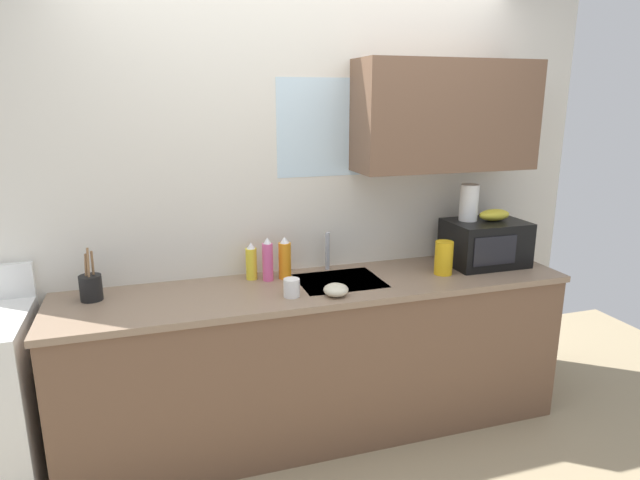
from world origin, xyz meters
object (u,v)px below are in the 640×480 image
Objects in this scene: microwave at (485,243)px; dish_soap_bottle_pink at (268,260)px; banana_bunch at (494,215)px; small_bowl at (336,290)px; utensil_crock at (91,287)px; paper_towel_roll at (469,203)px; mug_white at (292,288)px; cereal_canister at (444,258)px; dish_soap_bottle_orange at (285,259)px; dish_soap_bottle_yellow at (251,262)px.

microwave is 1.86× the size of dish_soap_bottle_pink.
banana_bunch is 1.54× the size of small_bowl.
small_bowl is at bearing -166.69° from microwave.
small_bowl is (0.28, -0.35, -0.08)m from dish_soap_bottle_pink.
paper_towel_roll is at bearing -0.53° from utensil_crock.
paper_towel_roll is 1.24m from mug_white.
paper_towel_roll is 2.32× the size of mug_white.
small_bowl is (0.22, -0.06, -0.02)m from mug_white.
mug_white is (-1.32, -0.19, -0.26)m from banana_bunch.
dish_soap_bottle_pink is 2.61× the size of mug_white.
utensil_crock is at bearing -178.11° from dish_soap_bottle_pink.
paper_towel_roll is 1.13× the size of cereal_canister.
mug_white is at bearing -171.56° from microwave.
dish_soap_bottle_pink is at bearing -175.68° from dish_soap_bottle_orange.
small_bowl is at bearing -168.08° from cereal_canister.
banana_bunch is 0.83× the size of dish_soap_bottle_orange.
paper_towel_roll is at bearing 32.01° from cereal_canister.
mug_white is at bearing -168.41° from paper_towel_roll.
microwave is at bearing 13.31° from small_bowl.
mug_white is at bearing -174.48° from cereal_canister.
dish_soap_bottle_pink is (-0.10, -0.01, 0.00)m from dish_soap_bottle_orange.
mug_white is 0.73× the size of small_bowl.
dish_soap_bottle_pink is 1.16× the size of dish_soap_bottle_yellow.
dish_soap_bottle_pink is (-1.38, 0.10, -0.19)m from banana_bunch.
utensil_crock reaches higher than dish_soap_bottle_yellow.
dish_soap_bottle_orange is 1.02m from utensil_crock.
small_bowl is (0.18, -0.36, -0.08)m from dish_soap_bottle_orange.
utensil_crock is (-1.02, -0.04, -0.04)m from dish_soap_bottle_orange.
dish_soap_bottle_pink is 0.30m from mug_white.
paper_towel_roll is at bearing 161.57° from banana_bunch.
microwave is at bearing -27.38° from paper_towel_roll.
dish_soap_bottle_yellow is at bearing 173.91° from microwave.
paper_towel_roll is at bearing -4.32° from dish_soap_bottle_yellow.
paper_towel_roll is (-0.10, 0.05, 0.24)m from microwave.
microwave is 1.33m from dish_soap_bottle_pink.
microwave is 2.16× the size of dish_soap_bottle_yellow.
dish_soap_bottle_orange is at bearing 2.13° from utensil_crock.
dish_soap_bottle_orange is at bearing 82.34° from mug_white.
paper_towel_roll is at bearing 17.52° from small_bowl.
dish_soap_bottle_orange is at bearing 174.94° from microwave.
cereal_canister is (1.07, -0.25, -0.00)m from dish_soap_bottle_yellow.
utensil_crock is (-2.15, 0.02, -0.31)m from paper_towel_roll.
dish_soap_bottle_orange is at bearing 116.73° from small_bowl.
cereal_canister is 1.91m from utensil_crock.
dish_soap_bottle_pink is 1.01m from cereal_canister.
mug_white is 0.34× the size of utensil_crock.
mug_white is (-0.93, -0.09, -0.05)m from cereal_canister.
dish_soap_bottle_orange reaches higher than dish_soap_bottle_yellow.
dish_soap_bottle_pink is at bearing 128.62° from small_bowl.
mug_white is at bearing -97.66° from dish_soap_bottle_orange.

